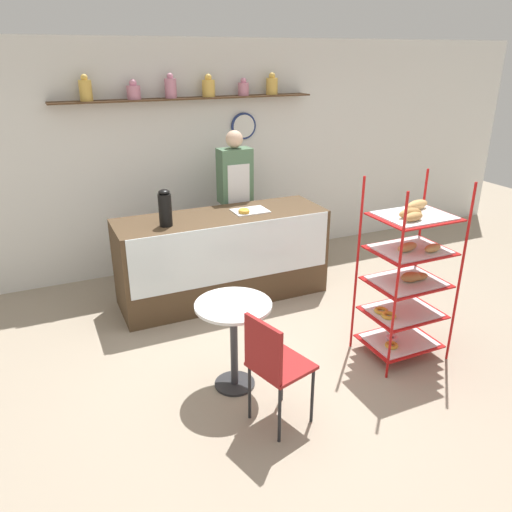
{
  "coord_description": "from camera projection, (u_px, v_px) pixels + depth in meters",
  "views": [
    {
      "loc": [
        -1.74,
        -3.37,
        2.53
      ],
      "look_at": [
        0.0,
        0.47,
        0.81
      ],
      "focal_mm": 35.0,
      "sensor_mm": 36.0,
      "label": 1
    }
  ],
  "objects": [
    {
      "name": "donut_tray_counter",
      "position": [
        247.0,
        211.0,
        5.3
      ],
      "size": [
        0.37,
        0.27,
        0.05
      ],
      "color": "white",
      "rests_on": "display_counter"
    },
    {
      "name": "cafe_table",
      "position": [
        234.0,
        326.0,
        3.9
      ],
      "size": [
        0.6,
        0.6,
        0.75
      ],
      "color": "#262628",
      "rests_on": "ground_plane"
    },
    {
      "name": "cafe_chair",
      "position": [
        273.0,
        361.0,
        3.46
      ],
      "size": [
        0.47,
        0.47,
        0.89
      ],
      "rotation": [
        0.0,
        0.0,
        8.13
      ],
      "color": "black",
      "rests_on": "ground_plane"
    },
    {
      "name": "ground_plane",
      "position": [
        278.0,
        358.0,
        4.46
      ],
      "size": [
        14.0,
        14.0,
        0.0
      ],
      "primitive_type": "plane",
      "color": "gray"
    },
    {
      "name": "back_wall",
      "position": [
        188.0,
        157.0,
        6.01
      ],
      "size": [
        10.0,
        0.3,
        2.7
      ],
      "color": "white",
      "rests_on": "ground_plane"
    },
    {
      "name": "coffee_carafe",
      "position": [
        165.0,
        208.0,
        4.84
      ],
      "size": [
        0.13,
        0.13,
        0.37
      ],
      "color": "black",
      "rests_on": "display_counter"
    },
    {
      "name": "person_worker",
      "position": [
        235.0,
        198.0,
        5.82
      ],
      "size": [
        0.38,
        0.23,
        1.74
      ],
      "color": "#282833",
      "rests_on": "ground_plane"
    },
    {
      "name": "display_counter",
      "position": [
        223.0,
        257.0,
        5.41
      ],
      "size": [
        2.24,
        0.72,
        0.95
      ],
      "color": "#4C3823",
      "rests_on": "ground_plane"
    },
    {
      "name": "pastry_rack",
      "position": [
        407.0,
        274.0,
        4.24
      ],
      "size": [
        0.68,
        0.55,
        1.61
      ],
      "color": "#B71414",
      "rests_on": "ground_plane"
    }
  ]
}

